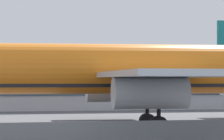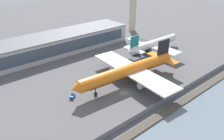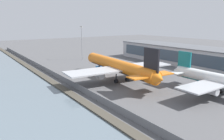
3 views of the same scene
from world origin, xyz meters
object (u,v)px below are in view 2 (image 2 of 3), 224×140
Objects in this scene: cargo_jet_orange at (130,70)px; baggage_tug at (72,96)px; ops_van at (136,53)px; passenger_jet_white_teal at (154,44)px.

cargo_jet_orange is 28.20m from baggage_tug.
cargo_jet_orange reaches higher than ops_van.
passenger_jet_white_teal is 65.68m from baggage_tug.
ops_van is (53.06, 15.09, 0.47)m from baggage_tug.
baggage_tug is 0.63× the size of ops_van.
cargo_jet_orange reaches higher than passenger_jet_white_teal.
cargo_jet_orange reaches higher than baggage_tug.
passenger_jet_white_teal is at bearing 25.27° from cargo_jet_orange.
baggage_tug is at bearing -164.13° from ops_van.
baggage_tug is at bearing 167.05° from cargo_jet_orange.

